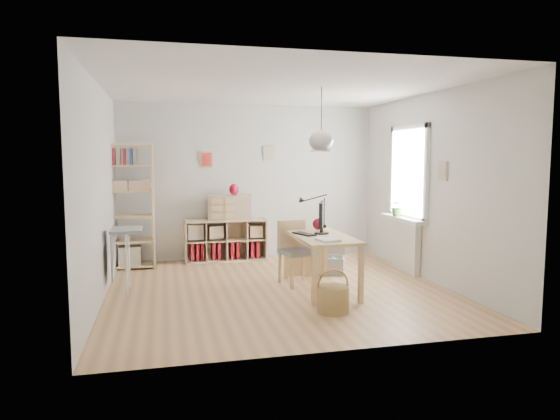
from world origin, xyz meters
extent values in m
plane|color=tan|center=(0.00, 0.00, 0.00)|extent=(4.50, 4.50, 0.00)
plane|color=silver|center=(0.00, 2.25, 1.35)|extent=(4.50, 0.00, 4.50)
plane|color=silver|center=(0.00, -2.25, 1.35)|extent=(4.50, 0.00, 4.50)
plane|color=silver|center=(-2.25, 0.00, 1.35)|extent=(0.00, 4.50, 4.50)
plane|color=silver|center=(2.25, 0.00, 1.35)|extent=(0.00, 4.50, 4.50)
plane|color=white|center=(0.00, 0.00, 2.70)|extent=(4.50, 4.50, 0.00)
cylinder|color=black|center=(0.55, -0.15, 2.36)|extent=(0.01, 0.01, 0.68)
ellipsoid|color=silver|center=(0.55, -0.15, 2.00)|extent=(0.32, 0.32, 0.27)
cube|color=white|center=(2.23, 0.60, 1.55)|extent=(0.03, 1.00, 1.30)
cube|color=white|center=(2.21, 0.06, 1.55)|extent=(0.06, 0.08, 1.46)
cube|color=white|center=(2.21, 1.14, 1.55)|extent=(0.06, 0.08, 1.46)
cube|color=white|center=(2.21, 0.60, 2.24)|extent=(0.06, 1.16, 0.08)
cube|color=white|center=(2.21, 0.60, 0.86)|extent=(0.06, 1.16, 0.08)
cube|color=silver|center=(2.19, 0.60, 0.40)|extent=(0.10, 0.80, 0.80)
cube|color=white|center=(2.14, 0.60, 0.83)|extent=(0.22, 1.20, 0.06)
cube|color=tan|center=(0.55, -0.15, 0.73)|extent=(0.70, 1.50, 0.04)
cube|color=tan|center=(0.25, -0.85, 0.35)|extent=(0.06, 0.06, 0.71)
cube|color=tan|center=(0.25, 0.55, 0.35)|extent=(0.06, 0.06, 0.71)
cube|color=tan|center=(0.85, -0.85, 0.35)|extent=(0.06, 0.06, 0.71)
cube|color=tan|center=(0.85, 0.55, 0.35)|extent=(0.06, 0.06, 0.71)
cube|color=tan|center=(-0.45, 2.04, 0.01)|extent=(1.40, 0.38, 0.03)
cube|color=tan|center=(-0.45, 2.04, 0.70)|extent=(1.40, 0.38, 0.03)
cube|color=tan|center=(-1.14, 2.04, 0.36)|extent=(0.03, 0.38, 0.72)
cube|color=tan|center=(0.23, 2.04, 0.36)|extent=(0.03, 0.38, 0.72)
cube|color=tan|center=(-0.45, 2.22, 0.36)|extent=(1.40, 0.02, 0.72)
cube|color=maroon|center=(-1.03, 2.06, 0.19)|extent=(0.06, 0.26, 0.30)
cube|color=maroon|center=(-0.94, 2.06, 0.19)|extent=(0.05, 0.26, 0.30)
cube|color=maroon|center=(-0.86, 2.06, 0.19)|extent=(0.05, 0.26, 0.30)
cube|color=maroon|center=(-0.67, 2.06, 0.19)|extent=(0.05, 0.26, 0.30)
cube|color=maroon|center=(-0.58, 2.06, 0.19)|extent=(0.05, 0.26, 0.30)
cube|color=maroon|center=(-0.35, 2.06, 0.19)|extent=(0.06, 0.26, 0.30)
cube|color=maroon|center=(-0.26, 2.06, 0.19)|extent=(0.06, 0.26, 0.30)
cube|color=maroon|center=(0.00, 2.06, 0.19)|extent=(0.06, 0.26, 0.30)
cube|color=maroon|center=(0.09, 2.06, 0.19)|extent=(0.05, 0.26, 0.30)
cube|color=tan|center=(-2.41, 1.80, 1.00)|extent=(0.04, 0.38, 2.00)
cube|color=tan|center=(-1.65, 1.80, 1.00)|extent=(0.04, 0.38, 2.00)
cube|color=tan|center=(-2.03, 1.80, 0.05)|extent=(0.76, 0.38, 0.03)
cube|color=tan|center=(-2.03, 1.80, 0.45)|extent=(0.76, 0.38, 0.03)
cube|color=tan|center=(-2.03, 1.80, 0.85)|extent=(0.76, 0.38, 0.03)
cube|color=tan|center=(-2.03, 1.80, 1.25)|extent=(0.76, 0.38, 0.03)
cube|color=tan|center=(-2.03, 1.80, 1.65)|extent=(0.76, 0.38, 0.03)
cube|color=tan|center=(-2.03, 1.80, 1.98)|extent=(0.76, 0.38, 0.03)
cube|color=#26498E|center=(-2.31, 1.80, 1.79)|extent=(0.04, 0.18, 0.26)
cube|color=maroon|center=(-2.23, 1.80, 1.79)|extent=(0.04, 0.18, 0.26)
cube|color=#BAAE8E|center=(-2.15, 1.80, 1.79)|extent=(0.04, 0.18, 0.26)
cube|color=maroon|center=(-2.07, 1.80, 1.79)|extent=(0.04, 0.18, 0.26)
cube|color=#26498E|center=(-1.97, 1.80, 1.79)|extent=(0.04, 0.18, 0.26)
cube|color=#BAAE8E|center=(-1.87, 1.80, 1.79)|extent=(0.04, 0.18, 0.26)
cube|color=gray|center=(-1.97, 0.35, 0.83)|extent=(0.40, 0.55, 0.04)
cylinder|color=silver|center=(-1.97, 0.13, 0.41)|extent=(0.03, 0.03, 0.82)
cylinder|color=silver|center=(-1.97, 0.57, 0.41)|extent=(0.03, 0.03, 0.82)
cube|color=gray|center=(-2.15, 0.35, 0.50)|extent=(0.02, 0.50, 0.62)
cube|color=gray|center=(0.33, 0.18, 0.47)|extent=(0.52, 0.52, 0.06)
cube|color=tan|center=(0.18, -0.05, 0.22)|extent=(0.04, 0.04, 0.44)
cube|color=tan|center=(0.10, 0.32, 0.22)|extent=(0.04, 0.04, 0.44)
cube|color=tan|center=(0.55, 0.03, 0.22)|extent=(0.04, 0.04, 0.44)
cube|color=tan|center=(0.47, 0.40, 0.22)|extent=(0.04, 0.04, 0.44)
cube|color=tan|center=(0.28, 0.37, 0.70)|extent=(0.43, 0.13, 0.40)
cylinder|color=#9C7D46|center=(0.39, -1.14, 0.15)|extent=(0.37, 0.37, 0.31)
torus|color=#9C7D46|center=(0.39, -1.14, 0.33)|extent=(0.38, 0.03, 0.38)
cube|color=silver|center=(0.95, 0.73, 0.01)|extent=(0.61, 0.52, 0.02)
cube|color=silver|center=(0.72, 0.83, 0.13)|extent=(0.15, 0.33, 0.26)
cube|color=silver|center=(1.18, 0.64, 0.13)|extent=(0.15, 0.33, 0.26)
cube|color=silver|center=(0.88, 0.58, 0.13)|extent=(0.48, 0.22, 0.26)
cube|color=silver|center=(1.02, 0.89, 0.13)|extent=(0.48, 0.22, 0.26)
cube|color=silver|center=(1.07, 1.03, 0.38)|extent=(0.54, 0.36, 0.33)
sphere|color=yellow|center=(0.82, 0.73, 0.19)|extent=(0.11, 0.11, 0.11)
sphere|color=#1860AA|center=(1.05, 0.74, 0.19)|extent=(0.11, 0.11, 0.11)
sphere|color=#C55B18|center=(0.93, 0.73, 0.19)|extent=(0.11, 0.11, 0.11)
sphere|color=green|center=(1.05, 0.61, 0.19)|extent=(0.11, 0.11, 0.11)
cylinder|color=black|center=(0.59, -0.07, 0.76)|extent=(0.20, 0.20, 0.02)
cylinder|color=black|center=(0.59, -0.07, 0.81)|extent=(0.05, 0.05, 0.09)
cube|color=black|center=(0.59, -0.07, 1.02)|extent=(0.22, 0.48, 0.33)
cube|color=black|center=(0.35, -0.08, 0.76)|extent=(0.26, 0.40, 0.02)
cylinder|color=black|center=(0.82, 0.50, 0.77)|extent=(0.06, 0.06, 0.04)
cylinder|color=black|center=(0.82, 0.50, 0.98)|extent=(0.02, 0.02, 0.42)
cone|color=black|center=(0.46, 0.41, 1.17)|extent=(0.10, 0.07, 0.10)
sphere|color=#550B18|center=(0.67, 0.33, 0.83)|extent=(0.16, 0.16, 0.16)
cube|color=white|center=(0.49, -0.65, 0.76)|extent=(0.27, 0.32, 0.03)
cube|color=tan|center=(-0.38, 2.04, 0.93)|extent=(0.77, 0.42, 0.42)
ellipsoid|color=maroon|center=(-0.30, 2.04, 1.24)|extent=(0.16, 0.16, 0.19)
imported|color=#2C6224|center=(2.12, 0.75, 1.01)|extent=(0.33, 0.30, 0.30)
camera|label=1|loc=(-1.49, -6.46, 1.78)|focal=32.00mm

